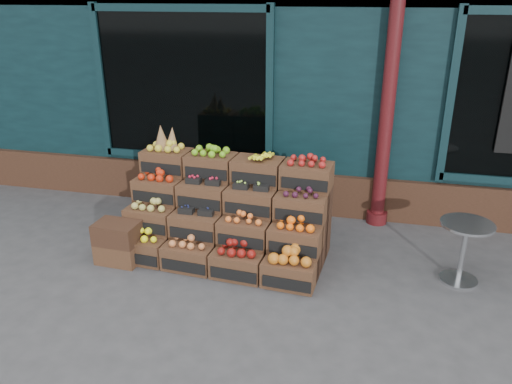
# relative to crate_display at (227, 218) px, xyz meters

# --- Properties ---
(ground) EXTENTS (60.00, 60.00, 0.00)m
(ground) POSITION_rel_crate_display_xyz_m (0.57, -0.77, -0.46)
(ground) COLOR #3D3D3F
(ground) RESTS_ON ground
(shop_facade) EXTENTS (12.00, 6.24, 4.80)m
(shop_facade) POSITION_rel_crate_display_xyz_m (0.57, 4.34, 1.94)
(shop_facade) COLOR black
(shop_facade) RESTS_ON ground
(crate_display) EXTENTS (2.44, 1.32, 1.48)m
(crate_display) POSITION_rel_crate_display_xyz_m (0.00, 0.00, 0.00)
(crate_display) COLOR #492E1D
(crate_display) RESTS_ON ground
(spare_crates) EXTENTS (0.52, 0.37, 0.50)m
(spare_crates) POSITION_rel_crate_display_xyz_m (-1.18, -0.53, -0.21)
(spare_crates) COLOR #492E1D
(spare_crates) RESTS_ON ground
(bistro_table) EXTENTS (0.56, 0.56, 0.71)m
(bistro_table) POSITION_rel_crate_display_xyz_m (2.67, -0.06, -0.02)
(bistro_table) COLOR silver
(bistro_table) RESTS_ON ground
(shopkeeper) EXTENTS (0.77, 0.59, 1.88)m
(shopkeeper) POSITION_rel_crate_display_xyz_m (-0.55, 2.19, 0.49)
(shopkeeper) COLOR #144816
(shopkeeper) RESTS_ON ground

